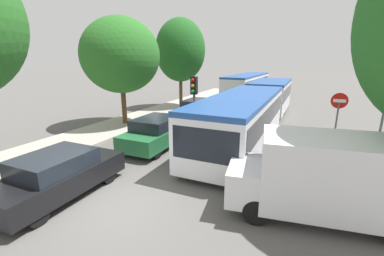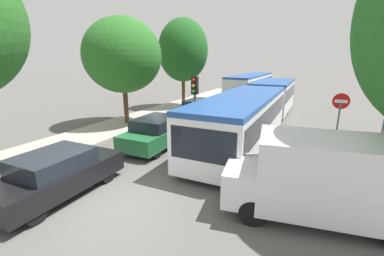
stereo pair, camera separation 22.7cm
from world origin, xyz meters
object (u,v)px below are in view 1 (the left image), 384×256
Objects in this scene: no_entry_sign at (337,114)px; queued_car_black at (58,175)px; queued_car_navy at (199,110)px; traffic_light at (194,94)px; city_bus_rear at (247,84)px; tree_left_mid at (120,57)px; tree_left_far at (180,50)px; articulated_bus at (257,105)px; white_van at (331,176)px; queued_car_green at (157,132)px.

queued_car_black is at bearing -45.22° from no_entry_sign.
queued_car_navy is 4.76m from traffic_light.
city_bus_rear is 17.75m from tree_left_mid.
tree_left_far is (-3.64, -9.84, 3.51)m from city_bus_rear.
articulated_bus is 2.56× the size of tree_left_mid.
city_bus_rear is 18.21m from traffic_light.
queued_car_black is 11.26m from queued_car_navy.
city_bus_rear is 25.23m from queued_car_black.
queued_car_navy is 0.85× the size of white_van.
tree_left_mid is (-5.60, 1.12, 1.85)m from traffic_light.
articulated_bus is at bearing -75.92° from white_van.
queued_car_green is at bearing -177.83° from city_bus_rear.
articulated_bus is 5.05m from no_entry_sign.
no_entry_sign is (4.15, -2.85, 0.39)m from articulated_bus.
queued_car_navy is at bearing -157.51° from traffic_light.
white_van is 1.86× the size of no_entry_sign.
queued_car_black is 0.80× the size of white_van.
queued_car_navy is (-0.02, 11.26, 0.04)m from queued_car_black.
articulated_bus is at bearing -30.45° from tree_left_far.
queued_car_green is at bearing -3.30° from queued_car_black.
no_entry_sign is (7.89, 2.67, 1.11)m from queued_car_green.
tree_left_far is at bearing -58.33° from white_van.
queued_car_green is (0.17, -19.81, -0.69)m from city_bus_rear.
no_entry_sign is (8.07, -17.13, 0.42)m from city_bus_rear.
articulated_bus is 9.03m from tree_left_mid.
queued_car_green reaches higher than queued_car_black.
traffic_light is 10.01m from tree_left_far.
queued_car_navy is 11.81m from white_van.
white_van is 1.54× the size of traffic_light.
queued_car_black is 0.55× the size of tree_left_far.
city_bus_rear is 13.97m from queued_car_navy.
queued_car_navy is at bearing -58.32° from white_van.
tree_left_far is at bearing -145.95° from traffic_light.
tree_left_far is (-5.04, 8.29, 2.46)m from traffic_light.
city_bus_rear is at bearing -80.69° from white_van.
tree_left_far is (-3.54, 4.12, 4.18)m from queued_car_navy.
tree_left_mid is (-4.20, -17.01, 2.90)m from city_bus_rear.
white_van is 0.77× the size of tree_left_mid.
city_bus_rear is 2.69× the size of queued_car_green.
tree_left_mid is at bearing 167.80° from city_bus_rear.
traffic_light reaches higher than white_van.
city_bus_rear is 2.79× the size of queued_car_black.
queued_car_navy is at bearing -0.53° from queued_car_black.
tree_left_mid is (-4.10, -3.05, 3.57)m from queued_car_navy.
city_bus_rear is 1.54× the size of tree_left_far.
articulated_bus reaches higher than white_van.
queued_car_black is at bearing -178.51° from city_bus_rear.
articulated_bus is at bearing -95.32° from queued_car_navy.
white_van is (7.68, 2.32, 0.50)m from queued_car_black.
traffic_light is 0.45× the size of tree_left_far.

